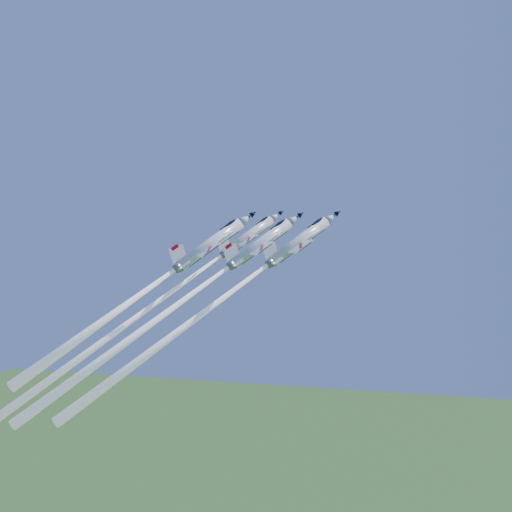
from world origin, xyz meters
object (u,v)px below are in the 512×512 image
(jet_lead, at_px, (214,305))
(jet_slot, at_px, (146,290))
(jet_right, at_px, (175,306))
(jet_left, at_px, (154,305))

(jet_lead, relative_size, jet_slot, 1.22)
(jet_lead, bearing_deg, jet_right, -47.95)
(jet_slot, bearing_deg, jet_lead, 80.85)
(jet_lead, height_order, jet_slot, jet_lead)
(jet_lead, distance_m, jet_left, 11.55)
(jet_left, relative_size, jet_right, 1.14)
(jet_left, bearing_deg, jet_slot, -18.77)
(jet_left, bearing_deg, jet_lead, 54.20)
(jet_lead, xyz_separation_m, jet_left, (-11.53, 0.61, -0.27))
(jet_left, distance_m, jet_right, 13.70)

